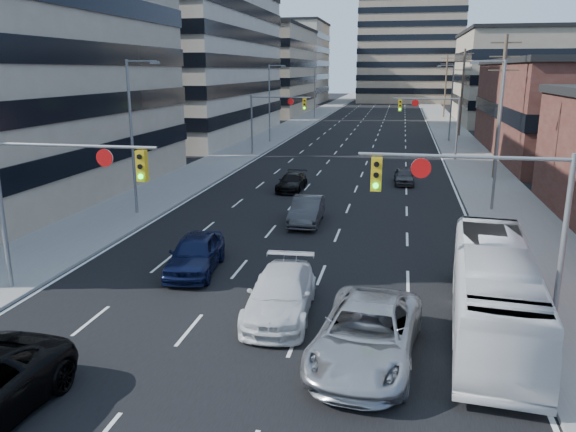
% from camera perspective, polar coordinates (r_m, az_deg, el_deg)
% --- Properties ---
extents(road_surface, '(18.00, 300.00, 0.02)m').
position_cam_1_polar(road_surface, '(140.54, 9.55, 11.01)').
color(road_surface, black).
rests_on(road_surface, ground).
extents(sidewalk_left, '(5.00, 300.00, 0.15)m').
position_cam_1_polar(sidewalk_left, '(141.39, 4.80, 11.21)').
color(sidewalk_left, slate).
rests_on(sidewalk_left, ground).
extents(sidewalk_right, '(5.00, 300.00, 0.15)m').
position_cam_1_polar(sidewalk_right, '(140.61, 14.32, 10.80)').
color(sidewalk_right, slate).
rests_on(sidewalk_right, ground).
extents(office_left_mid, '(26.00, 34.00, 28.00)m').
position_cam_1_polar(office_left_mid, '(77.27, -13.71, 18.38)').
color(office_left_mid, '#ADA089').
rests_on(office_left_mid, ground).
extents(office_left_far, '(20.00, 30.00, 16.00)m').
position_cam_1_polar(office_left_far, '(113.91, -3.41, 14.40)').
color(office_left_far, gray).
rests_on(office_left_far, ground).
extents(office_right_far, '(22.00, 28.00, 14.00)m').
position_cam_1_polar(office_right_far, '(100.26, 23.57, 12.65)').
color(office_right_far, gray).
rests_on(office_right_far, ground).
extents(bg_block_left, '(24.00, 24.00, 20.00)m').
position_cam_1_polar(bg_block_left, '(153.75, -1.00, 15.23)').
color(bg_block_left, '#ADA089').
rests_on(bg_block_left, ground).
extents(bg_block_right, '(22.00, 22.00, 12.00)m').
position_cam_1_polar(bg_block_right, '(142.83, 22.90, 12.56)').
color(bg_block_right, gray).
rests_on(bg_block_right, ground).
extents(signal_near_left, '(6.59, 0.33, 6.00)m').
position_cam_1_polar(signal_near_left, '(22.33, -22.27, 2.92)').
color(signal_near_left, slate).
rests_on(signal_near_left, ground).
extents(signal_near_right, '(6.59, 0.33, 6.00)m').
position_cam_1_polar(signal_near_right, '(18.84, 19.10, 1.21)').
color(signal_near_right, slate).
rests_on(signal_near_right, ground).
extents(signal_far_left, '(6.09, 0.33, 6.00)m').
position_cam_1_polar(signal_far_left, '(56.74, -1.43, 10.46)').
color(signal_far_left, slate).
rests_on(signal_far_left, ground).
extents(signal_far_right, '(6.09, 0.33, 6.00)m').
position_cam_1_polar(signal_far_right, '(55.42, 14.50, 9.91)').
color(signal_far_right, slate).
rests_on(signal_far_right, ground).
extents(utility_pole_block, '(2.20, 0.28, 11.00)m').
position_cam_1_polar(utility_pole_block, '(46.86, 20.76, 10.46)').
color(utility_pole_block, '#4C3D2D').
rests_on(utility_pole_block, ground).
extents(utility_pole_midblock, '(2.20, 0.28, 11.00)m').
position_cam_1_polar(utility_pole_midblock, '(76.60, 17.27, 12.02)').
color(utility_pole_midblock, '#4C3D2D').
rests_on(utility_pole_midblock, ground).
extents(utility_pole_distant, '(2.20, 0.28, 11.00)m').
position_cam_1_polar(utility_pole_distant, '(106.49, 15.72, 12.69)').
color(utility_pole_distant, '#4C3D2D').
rests_on(utility_pole_distant, ground).
extents(streetlight_left_near, '(2.03, 0.22, 9.00)m').
position_cam_1_polar(streetlight_left_near, '(33.96, -15.39, 8.40)').
color(streetlight_left_near, slate).
rests_on(streetlight_left_near, ground).
extents(streetlight_left_mid, '(2.03, 0.22, 9.00)m').
position_cam_1_polar(streetlight_left_mid, '(67.02, -1.77, 11.74)').
color(streetlight_left_mid, slate).
rests_on(streetlight_left_mid, ground).
extents(streetlight_left_far, '(2.03, 0.22, 9.00)m').
position_cam_1_polar(streetlight_left_far, '(101.40, 2.82, 12.72)').
color(streetlight_left_far, slate).
rests_on(streetlight_left_far, ground).
extents(streetlight_right_near, '(2.03, 0.22, 9.00)m').
position_cam_1_polar(streetlight_right_near, '(35.79, 20.40, 8.31)').
color(streetlight_right_near, slate).
rests_on(streetlight_right_near, ground).
extents(streetlight_right_far, '(2.03, 0.22, 9.00)m').
position_cam_1_polar(streetlight_right_far, '(70.50, 16.16, 11.33)').
color(streetlight_right_far, slate).
rests_on(streetlight_right_far, ground).
extents(white_van, '(2.50, 5.52, 1.57)m').
position_cam_1_polar(white_van, '(19.96, -0.73, -7.92)').
color(white_van, silver).
rests_on(white_van, ground).
extents(silver_suv, '(3.46, 6.43, 1.72)m').
position_cam_1_polar(silver_suv, '(17.15, 8.01, -11.76)').
color(silver_suv, '#A1A2A6').
rests_on(silver_suv, ground).
extents(transit_bus, '(3.26, 10.50, 2.88)m').
position_cam_1_polar(transit_bus, '(19.72, 20.16, -7.11)').
color(transit_bus, silver).
rests_on(transit_bus, ground).
extents(sedan_blue, '(2.47, 4.98, 1.63)m').
position_cam_1_polar(sedan_blue, '(24.41, -9.40, -3.77)').
color(sedan_blue, '#0D1334').
rests_on(sedan_blue, ground).
extents(sedan_grey_center, '(1.70, 4.60, 1.50)m').
position_cam_1_polar(sedan_grey_center, '(31.61, 1.92, 0.56)').
color(sedan_grey_center, '#303032').
rests_on(sedan_grey_center, ground).
extents(sedan_black_far, '(1.84, 4.26, 1.22)m').
position_cam_1_polar(sedan_black_far, '(40.40, 0.38, 3.47)').
color(sedan_black_far, black).
rests_on(sedan_black_far, ground).
extents(sedan_grey_right, '(1.62, 3.67, 1.23)m').
position_cam_1_polar(sedan_grey_right, '(43.54, 11.70, 3.99)').
color(sedan_grey_right, '#353437').
rests_on(sedan_grey_right, ground).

